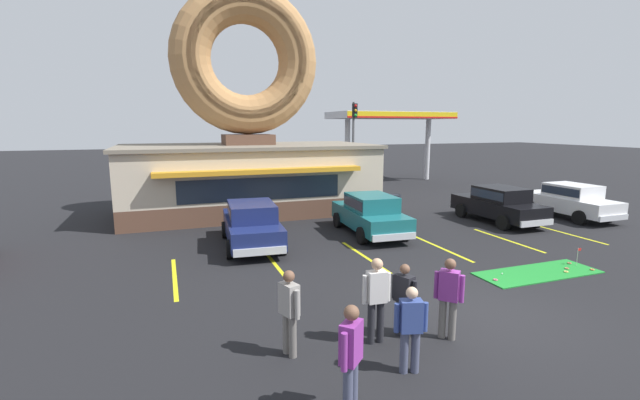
# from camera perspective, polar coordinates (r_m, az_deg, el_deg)

# --- Properties ---
(ground_plane) EXTENTS (160.00, 160.00, 0.00)m
(ground_plane) POSITION_cam_1_polar(r_m,az_deg,el_deg) (10.97, 21.73, -13.93)
(ground_plane) COLOR black
(donut_shop_building) EXTENTS (12.30, 6.75, 10.96)m
(donut_shop_building) POSITION_cam_1_polar(r_m,az_deg,el_deg) (21.70, -9.56, 8.29)
(donut_shop_building) COLOR brown
(donut_shop_building) RESTS_ON ground
(putting_mat) EXTENTS (3.80, 1.32, 0.03)m
(putting_mat) POSITION_cam_1_polar(r_m,az_deg,el_deg) (14.32, 27.05, -8.64)
(putting_mat) COLOR #1E842D
(putting_mat) RESTS_ON ground
(mini_donut_near_left) EXTENTS (0.13, 0.13, 0.04)m
(mini_donut_near_left) POSITION_cam_1_polar(r_m,az_deg,el_deg) (14.70, 29.97, -8.28)
(mini_donut_near_left) COLOR #E5C666
(mini_donut_near_left) RESTS_ON putting_mat
(mini_donut_near_right) EXTENTS (0.13, 0.13, 0.04)m
(mini_donut_near_right) POSITION_cam_1_polar(r_m,az_deg,el_deg) (13.10, 22.34, -9.80)
(mini_donut_near_right) COLOR #D8667F
(mini_donut_near_right) RESTS_ON putting_mat
(mini_donut_mid_left) EXTENTS (0.13, 0.13, 0.04)m
(mini_donut_mid_left) POSITION_cam_1_polar(r_m,az_deg,el_deg) (15.04, 30.05, -7.89)
(mini_donut_mid_left) COLOR #A5724C
(mini_donut_mid_left) RESTS_ON putting_mat
(mini_donut_mid_centre) EXTENTS (0.13, 0.13, 0.04)m
(mini_donut_mid_centre) POSITION_cam_1_polar(r_m,az_deg,el_deg) (15.63, 30.30, -7.27)
(mini_donut_mid_centre) COLOR #A5724C
(mini_donut_mid_centre) RESTS_ON putting_mat
(mini_donut_mid_right) EXTENTS (0.13, 0.13, 0.04)m
(mini_donut_mid_right) POSITION_cam_1_polar(r_m,az_deg,el_deg) (15.31, 32.54, -7.82)
(mini_donut_mid_right) COLOR #D17F47
(mini_donut_mid_right) RESTS_ON putting_mat
(golf_ball) EXTENTS (0.04, 0.04, 0.04)m
(golf_ball) POSITION_cam_1_polar(r_m,az_deg,el_deg) (13.68, 23.12, -9.01)
(golf_ball) COLOR white
(golf_ball) RESTS_ON putting_mat
(putting_flag_pin) EXTENTS (0.13, 0.01, 0.55)m
(putting_flag_pin) POSITION_cam_1_polar(r_m,az_deg,el_deg) (15.50, 31.23, -5.99)
(putting_flag_pin) COLOR silver
(putting_flag_pin) RESTS_ON putting_mat
(car_white) EXTENTS (1.99, 4.56, 1.60)m
(car_white) POSITION_cam_1_polar(r_m,az_deg,el_deg) (23.30, 30.32, 0.08)
(car_white) COLOR silver
(car_white) RESTS_ON ground
(car_navy) EXTENTS (2.23, 4.67, 1.60)m
(car_navy) POSITION_cam_1_polar(r_m,az_deg,el_deg) (15.54, -9.10, -2.97)
(car_navy) COLOR navy
(car_navy) RESTS_ON ground
(car_teal) EXTENTS (2.19, 4.66, 1.60)m
(car_teal) POSITION_cam_1_polar(r_m,az_deg,el_deg) (17.17, 6.71, -1.68)
(car_teal) COLOR #196066
(car_teal) RESTS_ON ground
(car_black) EXTENTS (2.00, 4.57, 1.60)m
(car_black) POSITION_cam_1_polar(r_m,az_deg,el_deg) (20.76, 22.71, -0.37)
(car_black) COLOR black
(car_black) RESTS_ON ground
(pedestrian_blue_sweater_man) EXTENTS (0.44, 0.46, 1.70)m
(pedestrian_blue_sweater_man) POSITION_cam_1_polar(r_m,az_deg,el_deg) (9.19, 16.78, -11.98)
(pedestrian_blue_sweater_man) COLOR slate
(pedestrian_blue_sweater_man) RESTS_ON ground
(pedestrian_hooded_kid) EXTENTS (0.37, 0.56, 1.55)m
(pedestrian_hooded_kid) POSITION_cam_1_polar(r_m,az_deg,el_deg) (9.10, 11.12, -12.58)
(pedestrian_hooded_kid) COLOR #232328
(pedestrian_hooded_kid) RESTS_ON ground
(pedestrian_leather_jacket_man) EXTENTS (0.46, 0.44, 1.75)m
(pedestrian_leather_jacket_man) POSITION_cam_1_polar(r_m,az_deg,el_deg) (6.71, 4.15, -19.87)
(pedestrian_leather_jacket_man) COLOR #474C66
(pedestrian_leather_jacket_man) RESTS_ON ground
(pedestrian_clipboard_woman) EXTENTS (0.60, 0.26, 1.76)m
(pedestrian_clipboard_woman) POSITION_cam_1_polar(r_m,az_deg,el_deg) (8.71, 7.53, -12.59)
(pedestrian_clipboard_woman) COLOR #232328
(pedestrian_clipboard_woman) RESTS_ON ground
(pedestrian_beanie_man) EXTENTS (0.58, 0.33, 1.58)m
(pedestrian_beanie_man) POSITION_cam_1_polar(r_m,az_deg,el_deg) (7.89, 11.99, -16.11)
(pedestrian_beanie_man) COLOR #474C66
(pedestrian_beanie_man) RESTS_ON ground
(pedestrian_crossing_woman) EXTENTS (0.35, 0.57, 1.67)m
(pedestrian_crossing_woman) POSITION_cam_1_polar(r_m,az_deg,el_deg) (8.25, -4.12, -14.26)
(pedestrian_crossing_woman) COLOR slate
(pedestrian_crossing_woman) RESTS_ON ground
(trash_bin) EXTENTS (0.57, 0.57, 0.97)m
(trash_bin) POSITION_cam_1_polar(r_m,az_deg,el_deg) (21.29, 9.99, -0.53)
(trash_bin) COLOR #232833
(trash_bin) RESTS_ON ground
(traffic_light_pole) EXTENTS (0.28, 0.47, 5.80)m
(traffic_light_pole) POSITION_cam_1_polar(r_m,az_deg,el_deg) (28.42, 4.52, 8.69)
(traffic_light_pole) COLOR #595B60
(traffic_light_pole) RESTS_ON ground
(gas_station_canopy) EXTENTS (9.00, 4.46, 5.30)m
(gas_station_canopy) POSITION_cam_1_polar(r_m,az_deg,el_deg) (33.62, 9.30, 10.74)
(gas_station_canopy) COLOR silver
(gas_station_canopy) RESTS_ON ground
(parking_stripe_far_left) EXTENTS (0.12, 3.60, 0.01)m
(parking_stripe_far_left) POSITION_cam_1_polar(r_m,az_deg,el_deg) (13.11, -18.81, -9.78)
(parking_stripe_far_left) COLOR yellow
(parking_stripe_far_left) RESTS_ON ground
(parking_stripe_left) EXTENTS (0.12, 3.60, 0.01)m
(parking_stripe_left) POSITION_cam_1_polar(r_m,az_deg,el_deg) (13.46, -5.80, -8.76)
(parking_stripe_left) COLOR yellow
(parking_stripe_left) RESTS_ON ground
(parking_stripe_mid_left) EXTENTS (0.12, 3.60, 0.01)m
(parking_stripe_mid_left) POSITION_cam_1_polar(r_m,az_deg,el_deg) (14.44, 5.91, -7.46)
(parking_stripe_mid_left) COLOR yellow
(parking_stripe_mid_left) RESTS_ON ground
(parking_stripe_centre) EXTENTS (0.12, 3.60, 0.01)m
(parking_stripe_centre) POSITION_cam_1_polar(r_m,az_deg,el_deg) (15.94, 15.73, -6.12)
(parking_stripe_centre) COLOR yellow
(parking_stripe_centre) RESTS_ON ground
(parking_stripe_mid_right) EXTENTS (0.12, 3.60, 0.01)m
(parking_stripe_mid_right) POSITION_cam_1_polar(r_m,az_deg,el_deg) (17.81, 23.63, -4.90)
(parking_stripe_mid_right) COLOR yellow
(parking_stripe_mid_right) RESTS_ON ground
(parking_stripe_right) EXTENTS (0.12, 3.60, 0.01)m
(parking_stripe_right) POSITION_cam_1_polar(r_m,az_deg,el_deg) (19.97, 29.91, -3.87)
(parking_stripe_right) COLOR yellow
(parking_stripe_right) RESTS_ON ground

